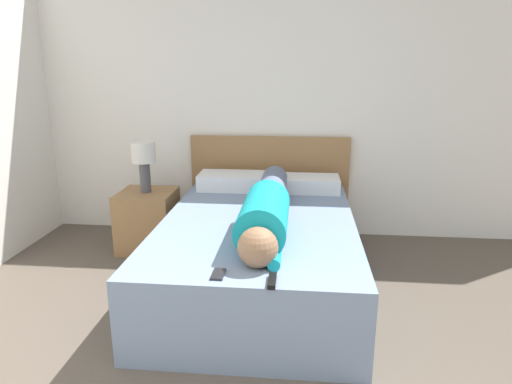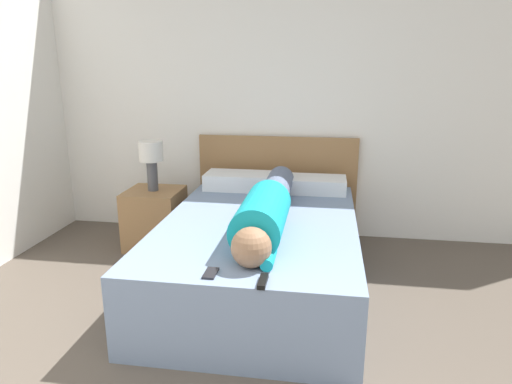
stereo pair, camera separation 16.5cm
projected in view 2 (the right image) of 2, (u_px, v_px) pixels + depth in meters
wall_back at (291, 97)px, 4.14m from camera, size 5.69×0.06×2.60m
bed at (259, 254)px, 3.31m from camera, size 1.36×2.06×0.51m
headboard at (277, 186)px, 4.32m from camera, size 1.48×0.04×0.94m
nightstand at (155, 218)px, 4.05m from camera, size 0.47×0.46×0.52m
table_lamp at (151, 157)px, 3.90m from camera, size 0.20×0.20×0.43m
person_lying at (267, 209)px, 3.06m from camera, size 0.30×1.70×0.30m
pillow_near_headboard at (240, 181)px, 4.05m from camera, size 0.61×0.32×0.14m
pillow_second at (312, 184)px, 3.96m from camera, size 0.58×0.32×0.13m
tv_remote at (263, 281)px, 2.30m from camera, size 0.04×0.15×0.02m
cell_phone at (211, 273)px, 2.40m from camera, size 0.06×0.13×0.01m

